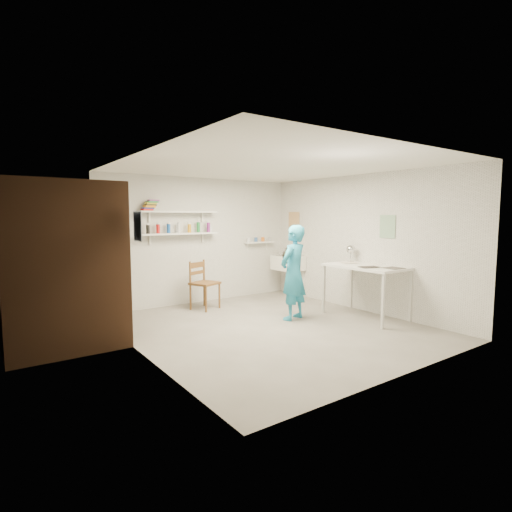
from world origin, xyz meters
TOP-DOWN VIEW (x-y plane):
  - floor at (0.00, 0.00)m, footprint 4.00×4.50m
  - ceiling at (0.00, 0.00)m, footprint 4.00×4.50m
  - wall_back at (0.00, 2.26)m, footprint 4.00×0.02m
  - wall_front at (0.00, -2.26)m, footprint 4.00×0.02m
  - wall_left at (-2.01, 0.00)m, footprint 0.02×4.50m
  - wall_right at (2.01, 0.00)m, footprint 0.02×4.50m
  - doorway_recess at (-1.99, 1.05)m, footprint 0.02×0.90m
  - corridor_box at (-2.70, 1.05)m, footprint 1.40×1.50m
  - door_lintel at (-1.97, 1.05)m, footprint 0.06×1.05m
  - door_jamb_near at (-1.97, 0.55)m, footprint 0.06×0.10m
  - door_jamb_far at (-1.97, 1.55)m, footprint 0.06×0.10m
  - shelf_lower at (-0.50, 2.13)m, footprint 1.50×0.22m
  - shelf_upper at (-0.50, 2.13)m, footprint 1.50×0.22m
  - ledge_shelf at (1.35, 2.17)m, footprint 0.70×0.14m
  - poster_left at (-1.99, 0.05)m, footprint 0.01×0.28m
  - poster_right_a at (1.99, 1.80)m, footprint 0.01×0.34m
  - poster_right_b at (1.99, -0.55)m, footprint 0.01×0.30m
  - belfast_sink at (1.75, 1.70)m, footprint 0.48×0.60m
  - man at (0.58, 0.18)m, footprint 0.64×0.51m
  - wall_clock at (0.64, 0.39)m, footprint 0.27×0.11m
  - wooden_chair at (-0.24, 1.64)m, footprint 0.56×0.55m
  - work_table at (1.64, -0.42)m, footprint 0.78×1.30m
  - desk_lamp at (1.85, 0.10)m, footprint 0.16×0.16m
  - spray_cans at (-0.50, 2.13)m, footprint 1.26×0.06m
  - book_stack at (-1.04, 2.13)m, footprint 0.30×0.14m
  - ledge_pots at (1.35, 2.17)m, footprint 0.48×0.07m
  - papers at (1.64, -0.42)m, footprint 0.30×0.22m

SIDE VIEW (x-z plane):
  - floor at x=0.00m, z-range -0.02..0.00m
  - work_table at x=1.64m, z-range 0.00..0.87m
  - wooden_chair at x=-0.24m, z-range 0.00..0.94m
  - belfast_sink at x=1.75m, z-range 0.55..0.85m
  - man at x=0.58m, z-range 0.00..1.53m
  - papers at x=1.64m, z-range 0.87..0.88m
  - doorway_recess at x=-1.99m, z-range 0.00..2.00m
  - door_jamb_near at x=-1.97m, z-range 0.00..2.00m
  - door_jamb_far at x=-1.97m, z-range 0.00..2.00m
  - wall_clock at x=0.64m, z-range 0.88..1.16m
  - corridor_box at x=-2.70m, z-range 0.00..2.10m
  - desk_lamp at x=1.85m, z-range 1.00..1.17m
  - ledge_shelf at x=1.35m, z-range 1.11..1.14m
  - ledge_pots at x=1.35m, z-range 1.14..1.22m
  - wall_back at x=0.00m, z-range 0.00..2.40m
  - wall_front at x=0.00m, z-range 0.00..2.40m
  - wall_left at x=-2.01m, z-range 0.00..2.40m
  - wall_right at x=2.01m, z-range 0.00..2.40m
  - shelf_lower at x=-0.50m, z-range 1.34..1.36m
  - spray_cans at x=-0.50m, z-range 1.36..1.53m
  - poster_right_b at x=1.99m, z-range 1.31..1.69m
  - poster_left at x=-1.99m, z-range 1.37..1.73m
  - poster_right_a at x=1.99m, z-range 1.34..1.76m
  - shelf_upper at x=-0.50m, z-range 1.74..1.76m
  - book_stack at x=-1.04m, z-range 1.77..1.96m
  - door_lintel at x=-1.97m, z-range 2.00..2.10m
  - ceiling at x=0.00m, z-range 2.40..2.42m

